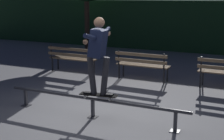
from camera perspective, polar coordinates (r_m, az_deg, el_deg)
ground_plane at (r=7.06m, az=-2.91°, el=-7.85°), size 90.00×90.00×0.00m
hedge_backdrop at (r=15.39m, az=13.29°, el=7.41°), size 24.00×1.20×2.25m
grind_rail at (r=6.86m, az=-3.34°, el=-5.53°), size 4.09×0.18×0.43m
skateboard at (r=6.75m, az=-2.34°, el=-4.32°), size 0.80×0.30×0.09m
skateboarder at (r=6.53m, az=-2.39°, el=3.54°), size 0.63×1.40×1.56m
park_bench_leftmost at (r=10.77m, az=-7.03°, el=2.29°), size 1.61×0.45×0.88m
park_bench_left_center at (r=9.73m, az=5.19°, el=1.20°), size 1.61×0.45×0.88m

